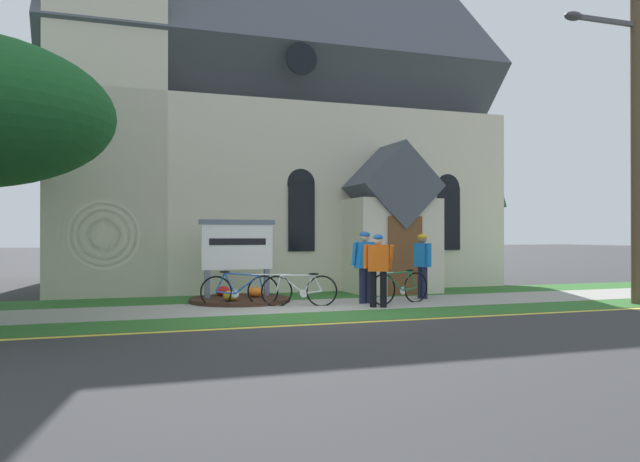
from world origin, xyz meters
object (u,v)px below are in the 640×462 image
object	(u,v)px
bicycle_black	(300,290)
utility_pole	(633,92)
bicycle_green	(400,287)
cyclist_in_green_jersey	(378,265)
cyclist_in_yellow_jersey	(365,261)
bicycle_silver	(239,290)
church_sign	(237,248)
cyclist_in_blue_jersey	(423,261)
roadside_conifer	(461,122)

from	to	relation	value
bicycle_black	utility_pole	bearing A→B (deg)	-15.49
utility_pole	bicycle_black	bearing A→B (deg)	164.51
bicycle_green	utility_pole	size ratio (longest dim) A/B	0.19
bicycle_green	cyclist_in_green_jersey	bearing A→B (deg)	-143.31
bicycle_black	utility_pole	distance (m)	9.00
bicycle_black	cyclist_in_green_jersey	xyz separation A→B (m)	(1.55, -0.84, 0.58)
bicycle_green	cyclist_in_yellow_jersey	world-z (taller)	cyclist_in_yellow_jersey
bicycle_green	bicycle_silver	distance (m)	3.73
church_sign	bicycle_silver	xyz separation A→B (m)	(-0.19, -1.15, -0.92)
cyclist_in_blue_jersey	cyclist_in_green_jersey	distance (m)	2.28
church_sign	bicycle_silver	size ratio (longest dim) A/B	1.14
church_sign	cyclist_in_blue_jersey	xyz separation A→B (m)	(4.47, -1.06, -0.34)
utility_pole	roadside_conifer	xyz separation A→B (m)	(0.05, 7.51, 0.59)
bicycle_black	cyclist_in_blue_jersey	size ratio (longest dim) A/B	1.03
bicycle_silver	roadside_conifer	bearing A→B (deg)	29.67
bicycle_black	roadside_conifer	size ratio (longest dim) A/B	0.20
roadside_conifer	cyclist_in_yellow_jersey	bearing A→B (deg)	-137.51
bicycle_black	cyclist_in_green_jersey	world-z (taller)	cyclist_in_green_jersey
bicycle_green	utility_pole	world-z (taller)	utility_pole
bicycle_silver	roadside_conifer	xyz separation A→B (m)	(8.81, 5.02, 5.15)
bicycle_silver	roadside_conifer	distance (m)	11.37
bicycle_silver	utility_pole	bearing A→B (deg)	-15.89
bicycle_silver	cyclist_in_green_jersey	xyz separation A→B (m)	(2.83, -1.26, 0.57)
church_sign	cyclist_in_blue_jersey	world-z (taller)	church_sign
bicycle_silver	bicycle_black	bearing A→B (deg)	-18.14
bicycle_green	church_sign	bearing A→B (deg)	152.74
utility_pole	cyclist_in_blue_jersey	bearing A→B (deg)	147.68
bicycle_green	cyclist_in_blue_jersey	world-z (taller)	cyclist_in_blue_jersey
cyclist_in_yellow_jersey	cyclist_in_blue_jersey	bearing A→B (deg)	16.07
cyclist_in_yellow_jersey	cyclist_in_blue_jersey	world-z (taller)	cyclist_in_yellow_jersey
cyclist_in_yellow_jersey	bicycle_green	bearing A→B (deg)	-15.61
bicycle_black	cyclist_in_yellow_jersey	bearing A→B (deg)	0.17
church_sign	bicycle_black	world-z (taller)	church_sign
church_sign	bicycle_green	xyz separation A→B (m)	(3.48, -1.79, -0.91)
cyclist_in_green_jersey	bicycle_silver	bearing A→B (deg)	155.97
bicycle_green	bicycle_black	world-z (taller)	bicycle_green
bicycle_black	bicycle_silver	world-z (taller)	bicycle_silver
cyclist_in_yellow_jersey	cyclist_in_green_jersey	distance (m)	0.85
church_sign	roadside_conifer	world-z (taller)	roadside_conifer
cyclist_in_blue_jersey	roadside_conifer	bearing A→B (deg)	49.88
utility_pole	bicycle_green	bearing A→B (deg)	159.97
cyclist_in_green_jersey	bicycle_green	bearing A→B (deg)	36.69
cyclist_in_yellow_jersey	cyclist_in_blue_jersey	size ratio (longest dim) A/B	1.03
bicycle_green	bicycle_black	distance (m)	2.40
bicycle_silver	roadside_conifer	world-z (taller)	roadside_conifer
bicycle_silver	cyclist_in_yellow_jersey	distance (m)	2.97
church_sign	cyclist_in_green_jersey	size ratio (longest dim) A/B	1.22
bicycle_green	cyclist_in_blue_jersey	distance (m)	1.36
bicycle_black	cyclist_in_blue_jersey	bearing A→B (deg)	8.74
cyclist_in_yellow_jersey	utility_pole	distance (m)	7.38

